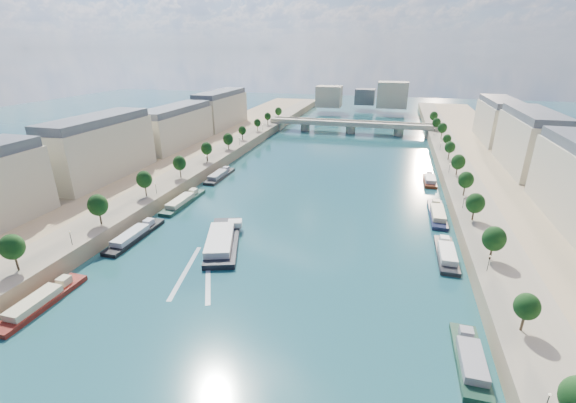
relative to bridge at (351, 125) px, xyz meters
The scene contains 17 objects.
ground 123.00m from the bridge, 90.00° to the right, with size 700.00×700.00×0.00m, color #0C3137.
quay_left 142.45m from the bridge, 120.37° to the right, with size 44.00×520.00×5.00m, color #9E8460.
quay_right 142.45m from the bridge, 59.63° to the right, with size 44.00×520.00×5.00m, color #9E8460.
pave_left 135.47m from the bridge, 114.88° to the right, with size 14.00×520.00×0.10m, color gray.
pave_right 135.47m from the bridge, 65.12° to the right, with size 14.00×520.00×0.10m, color gray.
trees_left 132.92m from the bridge, 114.46° to the right, with size 4.80×268.80×8.26m.
trees_right 125.69m from the bridge, 64.03° to the right, with size 4.80×268.80×8.26m.
lamps_left 142.91m from the bridge, 111.56° to the right, with size 0.36×200.36×4.28m.
lamps_right 129.08m from the bridge, 66.00° to the right, with size 0.36×200.36×4.28m.
buildings_left 140.18m from the bridge, 127.47° to the right, with size 16.00×226.00×23.20m.
buildings_right 140.18m from the bridge, 52.53° to the right, with size 16.00×226.00×23.20m.
skyline 97.16m from the bridge, 88.11° to the left, with size 79.00×42.00×22.00m.
bridge is the anchor object (origin of this frame).
tour_barge 173.94m from the bridge, 95.90° to the right, with size 17.98×31.45×4.11m.
wake 190.42m from the bridge, 95.39° to the right, with size 15.87×25.69×0.04m.
moored_barges_left 183.09m from the bridge, 104.39° to the right, with size 5.00×152.14×3.60m.
moored_barges_right 174.10m from the bridge, 74.85° to the right, with size 5.00×156.70×3.60m.
Camera 1 is at (27.45, -43.28, 54.27)m, focal length 24.00 mm.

